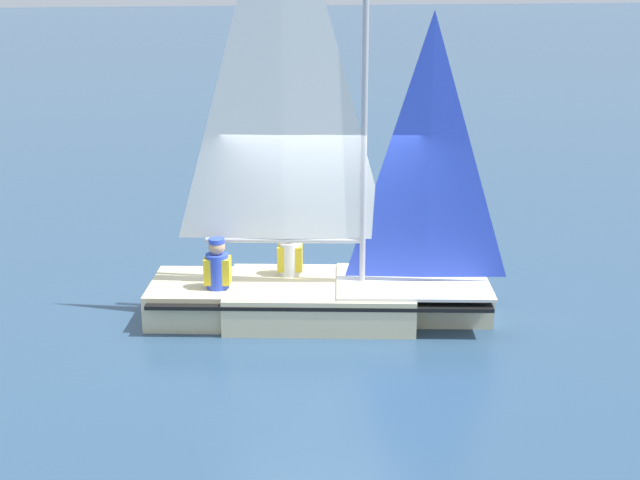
# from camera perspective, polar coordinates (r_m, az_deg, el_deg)

# --- Properties ---
(ground_plane) EXTENTS (260.00, 260.00, 0.00)m
(ground_plane) POSITION_cam_1_polar(r_m,az_deg,el_deg) (12.20, 0.00, -4.90)
(ground_plane) COLOR #2D4C6B
(sailboat_main) EXTENTS (2.66, 4.76, 6.21)m
(sailboat_main) POSITION_cam_1_polar(r_m,az_deg,el_deg) (11.93, -0.14, -1.29)
(sailboat_main) COLOR beige
(sailboat_main) RESTS_ON ground_plane
(sailor_helm) EXTENTS (0.37, 0.39, 1.16)m
(sailor_helm) POSITION_cam_1_polar(r_m,az_deg,el_deg) (12.31, -1.93, -1.57)
(sailor_helm) COLOR black
(sailor_helm) RESTS_ON ground_plane
(sailor_crew) EXTENTS (0.37, 0.39, 1.16)m
(sailor_crew) POSITION_cam_1_polar(r_m,az_deg,el_deg) (11.86, -6.56, -2.39)
(sailor_crew) COLOR black
(sailor_crew) RESTS_ON ground_plane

